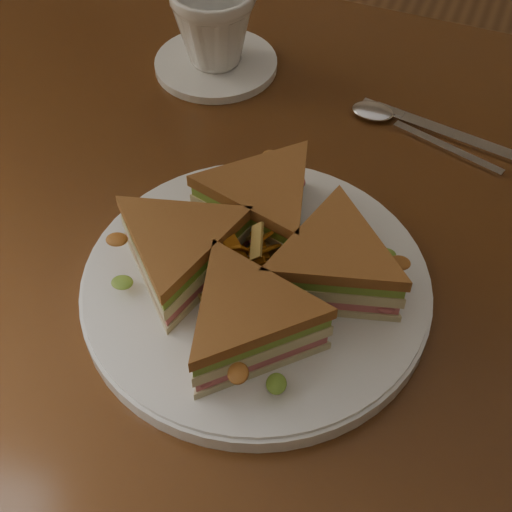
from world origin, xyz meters
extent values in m
plane|color=brown|center=(0.00, 0.00, 0.00)|extent=(6.00, 6.00, 0.00)
cube|color=#3A1E0D|center=(0.00, 0.00, 0.73)|extent=(1.20, 0.80, 0.04)
cylinder|color=#341E0F|center=(-0.54, 0.34, 0.35)|extent=(0.06, 0.06, 0.71)
cylinder|color=white|center=(-0.01, -0.11, 0.76)|extent=(0.31, 0.31, 0.02)
cube|color=silver|center=(0.11, 0.15, 0.75)|extent=(0.13, 0.05, 0.00)
ellipsoid|color=silver|center=(0.01, 0.17, 0.76)|extent=(0.05, 0.03, 0.01)
cube|color=silver|center=(0.11, 0.17, 0.75)|extent=(0.20, 0.05, 0.00)
cube|color=silver|center=(0.02, 0.18, 0.75)|extent=(0.05, 0.02, 0.00)
cylinder|color=white|center=(-0.19, 0.19, 0.76)|extent=(0.15, 0.15, 0.01)
imported|color=white|center=(-0.19, 0.19, 0.81)|extent=(0.11, 0.11, 0.09)
camera|label=1|loc=(0.13, -0.47, 1.26)|focal=50.00mm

